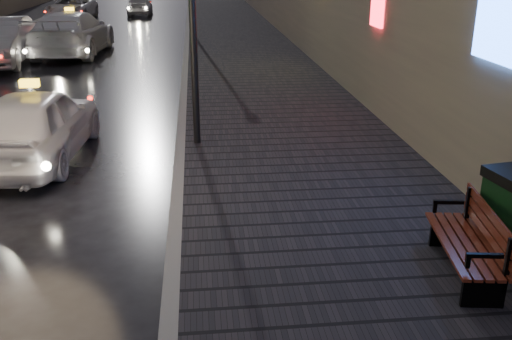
{
  "coord_description": "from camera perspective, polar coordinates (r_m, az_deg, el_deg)",
  "views": [
    {
      "loc": [
        1.89,
        -5.24,
        3.78
      ],
      "look_at": [
        2.69,
        2.44,
        0.85
      ],
      "focal_mm": 40.0,
      "sensor_mm": 36.0,
      "label": 1
    }
  ],
  "objects": [
    {
      "name": "ground",
      "position": [
        6.73,
        -21.9,
        -15.1
      ],
      "size": [
        120.0,
        120.0,
        0.0
      ],
      "primitive_type": "plane",
      "color": "black",
      "rests_on": "ground"
    },
    {
      "name": "taxi_far",
      "position": [
        38.18,
        -17.95,
        15.18
      ],
      "size": [
        2.61,
        5.18,
        1.4
      ],
      "primitive_type": "imported",
      "rotation": [
        0.0,
        0.0,
        -0.06
      ],
      "color": "#BBBAC1",
      "rests_on": "ground"
    },
    {
      "name": "taxi_mid",
      "position": [
        24.34,
        -17.93,
        12.89
      ],
      "size": [
        2.77,
        6.02,
        1.71
      ],
      "primitive_type": "imported",
      "rotation": [
        0.0,
        0.0,
        3.08
      ],
      "color": "silver",
      "rests_on": "ground"
    },
    {
      "name": "taxi_near",
      "position": [
        11.79,
        -21.21,
        4.31
      ],
      "size": [
        1.99,
        4.35,
        1.45
      ],
      "primitive_type": "imported",
      "rotation": [
        0.0,
        0.0,
        3.07
      ],
      "color": "silver",
      "rests_on": "ground"
    },
    {
      "name": "bench",
      "position": [
        7.29,
        20.83,
        -6.73
      ],
      "size": [
        0.82,
        1.75,
        0.86
      ],
      "rotation": [
        0.0,
        0.0,
        -0.15
      ],
      "color": "black",
      "rests_on": "sidewalk"
    },
    {
      "name": "curb",
      "position": [
        26.51,
        -6.93,
        12.59
      ],
      "size": [
        0.2,
        58.0,
        0.15
      ],
      "primitive_type": "cube",
      "color": "slate",
      "rests_on": "ground"
    },
    {
      "name": "car_far",
      "position": [
        39.84,
        -11.55,
        15.88
      ],
      "size": [
        1.64,
        3.9,
        1.32
      ],
      "primitive_type": "imported",
      "rotation": [
        0.0,
        0.0,
        3.16
      ],
      "color": "#A2A1A9",
      "rests_on": "ground"
    },
    {
      "name": "sidewalk",
      "position": [
        26.58,
        -1.62,
        12.75
      ],
      "size": [
        4.6,
        58.0,
        0.15
      ],
      "primitive_type": "cube",
      "color": "black",
      "rests_on": "ground"
    },
    {
      "name": "car_left_mid",
      "position": [
        23.03,
        -24.23,
        11.63
      ],
      "size": [
        2.08,
        5.12,
        1.65
      ],
      "primitive_type": "imported",
      "rotation": [
        0.0,
        0.0,
        0.07
      ],
      "color": "gray",
      "rests_on": "ground"
    }
  ]
}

